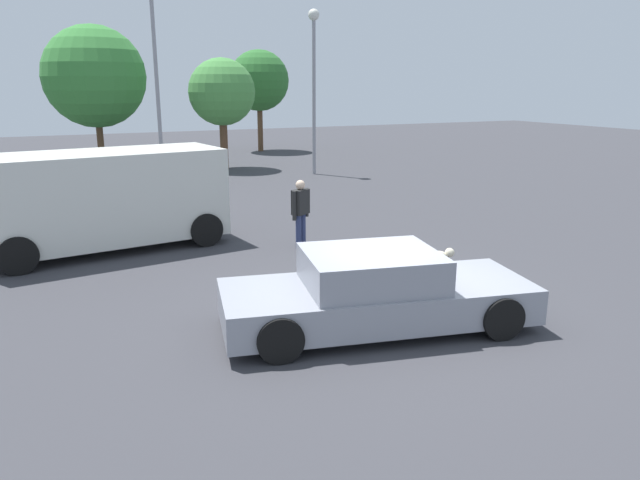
% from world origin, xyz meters
% --- Properties ---
extents(ground_plane, '(80.00, 80.00, 0.00)m').
position_xyz_m(ground_plane, '(0.00, 0.00, 0.00)').
color(ground_plane, '#38383D').
extents(sedan_foreground, '(4.90, 2.66, 1.20)m').
position_xyz_m(sedan_foreground, '(-0.25, -0.25, 0.56)').
color(sedan_foreground, gray).
rests_on(sedan_foreground, ground_plane).
extents(dog, '(0.66, 0.31, 0.41)m').
position_xyz_m(dog, '(2.44, 1.77, 0.26)').
color(dog, beige).
rests_on(dog, ground_plane).
extents(van_white, '(5.29, 2.71, 2.17)m').
position_xyz_m(van_white, '(-3.36, 6.17, 1.18)').
color(van_white, silver).
rests_on(van_white, ground_plane).
extents(pedestrian, '(0.50, 0.42, 1.54)m').
position_xyz_m(pedestrian, '(0.56, 4.41, 0.91)').
color(pedestrian, navy).
rests_on(pedestrian, ground_plane).
extents(light_post_near, '(0.44, 0.44, 6.95)m').
position_xyz_m(light_post_near, '(-0.44, 14.99, 4.66)').
color(light_post_near, gray).
rests_on(light_post_near, ground_plane).
extents(light_post_mid, '(0.44, 0.44, 6.41)m').
position_xyz_m(light_post_mid, '(5.65, 14.68, 4.35)').
color(light_post_mid, gray).
rests_on(light_post_mid, ground_plane).
extents(tree_back_left, '(3.23, 3.23, 5.40)m').
position_xyz_m(tree_back_left, '(6.63, 23.86, 3.77)').
color(tree_back_left, brown).
rests_on(tree_back_left, ground_plane).
extents(tree_back_center, '(2.82, 2.82, 4.68)m').
position_xyz_m(tree_back_center, '(2.75, 17.71, 3.25)').
color(tree_back_center, brown).
rests_on(tree_back_center, ground_plane).
extents(tree_back_right, '(4.23, 4.23, 6.01)m').
position_xyz_m(tree_back_right, '(-2.07, 19.97, 3.89)').
color(tree_back_right, brown).
rests_on(tree_back_right, ground_plane).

